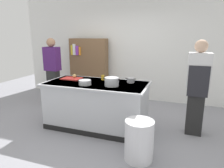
{
  "coord_description": "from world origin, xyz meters",
  "views": [
    {
      "loc": [
        1.53,
        -3.44,
        1.79
      ],
      "look_at": [
        0.25,
        0.2,
        0.85
      ],
      "focal_mm": 32.26,
      "sensor_mm": 36.0,
      "label": 1
    }
  ],
  "objects_px": {
    "stock_pot": "(112,82)",
    "person_chef": "(197,86)",
    "person_guest": "(53,70)",
    "onion": "(74,76)",
    "sauce_pan": "(131,80)",
    "trash_bin": "(139,140)",
    "mixing_bowl": "(85,82)",
    "bookshelf": "(89,68)",
    "juice_cup": "(103,78)"
  },
  "relations": [
    {
      "from": "juice_cup",
      "to": "sauce_pan",
      "type": "bearing_deg",
      "value": -4.57
    },
    {
      "from": "mixing_bowl",
      "to": "onion",
      "type": "bearing_deg",
      "value": 137.49
    },
    {
      "from": "stock_pot",
      "to": "person_guest",
      "type": "bearing_deg",
      "value": 152.31
    },
    {
      "from": "mixing_bowl",
      "to": "person_guest",
      "type": "distance_m",
      "value": 1.87
    },
    {
      "from": "person_guest",
      "to": "onion",
      "type": "bearing_deg",
      "value": 57.36
    },
    {
      "from": "trash_bin",
      "to": "bookshelf",
      "type": "distance_m",
      "value": 3.37
    },
    {
      "from": "stock_pot",
      "to": "sauce_pan",
      "type": "relative_size",
      "value": 1.54
    },
    {
      "from": "mixing_bowl",
      "to": "juice_cup",
      "type": "distance_m",
      "value": 0.52
    },
    {
      "from": "sauce_pan",
      "to": "bookshelf",
      "type": "xyz_separation_m",
      "value": [
        -1.64,
        1.58,
        -0.09
      ]
    },
    {
      "from": "sauce_pan",
      "to": "person_chef",
      "type": "distance_m",
      "value": 1.19
    },
    {
      "from": "mixing_bowl",
      "to": "juice_cup",
      "type": "xyz_separation_m",
      "value": [
        0.16,
        0.49,
        0.0
      ]
    },
    {
      "from": "onion",
      "to": "juice_cup",
      "type": "height_order",
      "value": "same"
    },
    {
      "from": "mixing_bowl",
      "to": "juice_cup",
      "type": "relative_size",
      "value": 2.23
    },
    {
      "from": "mixing_bowl",
      "to": "person_chef",
      "type": "bearing_deg",
      "value": 15.21
    },
    {
      "from": "onion",
      "to": "juice_cup",
      "type": "xyz_separation_m",
      "value": [
        0.61,
        0.08,
        -0.01
      ]
    },
    {
      "from": "sauce_pan",
      "to": "person_chef",
      "type": "bearing_deg",
      "value": 3.92
    },
    {
      "from": "juice_cup",
      "to": "person_guest",
      "type": "distance_m",
      "value": 1.77
    },
    {
      "from": "stock_pot",
      "to": "person_guest",
      "type": "relative_size",
      "value": 0.19
    },
    {
      "from": "sauce_pan",
      "to": "trash_bin",
      "type": "distance_m",
      "value": 1.29
    },
    {
      "from": "stock_pot",
      "to": "trash_bin",
      "type": "relative_size",
      "value": 0.52
    },
    {
      "from": "onion",
      "to": "bookshelf",
      "type": "distance_m",
      "value": 1.67
    },
    {
      "from": "mixing_bowl",
      "to": "person_guest",
      "type": "relative_size",
      "value": 0.13
    },
    {
      "from": "trash_bin",
      "to": "stock_pot",
      "type": "bearing_deg",
      "value": 134.04
    },
    {
      "from": "juice_cup",
      "to": "onion",
      "type": "bearing_deg",
      "value": -172.31
    },
    {
      "from": "onion",
      "to": "person_guest",
      "type": "xyz_separation_m",
      "value": [
        -1.05,
        0.72,
        -0.05
      ]
    },
    {
      "from": "trash_bin",
      "to": "bookshelf",
      "type": "xyz_separation_m",
      "value": [
        -2.04,
        2.62,
        0.55
      ]
    },
    {
      "from": "stock_pot",
      "to": "juice_cup",
      "type": "relative_size",
      "value": 3.19
    },
    {
      "from": "sauce_pan",
      "to": "trash_bin",
      "type": "relative_size",
      "value": 0.34
    },
    {
      "from": "stock_pot",
      "to": "mixing_bowl",
      "type": "relative_size",
      "value": 1.43
    },
    {
      "from": "juice_cup",
      "to": "trash_bin",
      "type": "relative_size",
      "value": 0.16
    },
    {
      "from": "mixing_bowl",
      "to": "trash_bin",
      "type": "relative_size",
      "value": 0.37
    },
    {
      "from": "juice_cup",
      "to": "person_chef",
      "type": "relative_size",
      "value": 0.06
    },
    {
      "from": "sauce_pan",
      "to": "bookshelf",
      "type": "relative_size",
      "value": 0.12
    },
    {
      "from": "stock_pot",
      "to": "person_chef",
      "type": "relative_size",
      "value": 0.19
    },
    {
      "from": "trash_bin",
      "to": "person_chef",
      "type": "distance_m",
      "value": 1.5
    },
    {
      "from": "mixing_bowl",
      "to": "trash_bin",
      "type": "xyz_separation_m",
      "value": [
        1.15,
        -0.6,
        -0.64
      ]
    },
    {
      "from": "onion",
      "to": "stock_pot",
      "type": "height_order",
      "value": "stock_pot"
    },
    {
      "from": "juice_cup",
      "to": "person_guest",
      "type": "height_order",
      "value": "person_guest"
    },
    {
      "from": "sauce_pan",
      "to": "person_guest",
      "type": "xyz_separation_m",
      "value": [
        -2.25,
        0.68,
        -0.04
      ]
    },
    {
      "from": "onion",
      "to": "person_chef",
      "type": "bearing_deg",
      "value": 2.78
    },
    {
      "from": "juice_cup",
      "to": "person_chef",
      "type": "bearing_deg",
      "value": 1.1
    },
    {
      "from": "mixing_bowl",
      "to": "trash_bin",
      "type": "height_order",
      "value": "mixing_bowl"
    },
    {
      "from": "trash_bin",
      "to": "person_chef",
      "type": "height_order",
      "value": "person_chef"
    },
    {
      "from": "mixing_bowl",
      "to": "bookshelf",
      "type": "distance_m",
      "value": 2.21
    },
    {
      "from": "mixing_bowl",
      "to": "trash_bin",
      "type": "bearing_deg",
      "value": -27.46
    },
    {
      "from": "onion",
      "to": "trash_bin",
      "type": "distance_m",
      "value": 2.01
    },
    {
      "from": "stock_pot",
      "to": "juice_cup",
      "type": "bearing_deg",
      "value": 129.33
    },
    {
      "from": "bookshelf",
      "to": "juice_cup",
      "type": "bearing_deg",
      "value": -55.58
    },
    {
      "from": "stock_pot",
      "to": "person_chef",
      "type": "xyz_separation_m",
      "value": [
        1.45,
        0.44,
        -0.06
      ]
    },
    {
      "from": "trash_bin",
      "to": "person_guest",
      "type": "height_order",
      "value": "person_guest"
    }
  ]
}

